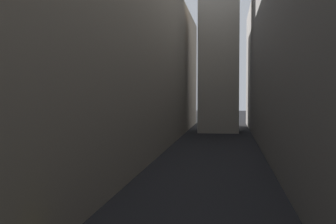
# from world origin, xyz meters

# --- Properties ---
(ground_plane) EXTENTS (264.00, 264.00, 0.00)m
(ground_plane) POSITION_xyz_m (0.00, 48.00, 0.00)
(ground_plane) COLOR black
(building_block_left) EXTENTS (14.23, 108.00, 21.65)m
(building_block_left) POSITION_xyz_m (-12.61, 50.00, 10.83)
(building_block_left) COLOR gray
(building_block_left) RESTS_ON ground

